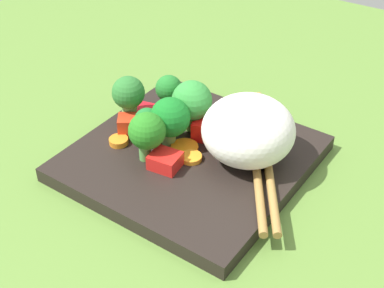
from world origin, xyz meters
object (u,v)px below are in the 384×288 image
square_plate (191,158)px  carrot_slice_0 (191,157)px  broccoli_floret_0 (169,90)px  chopstick_pair (261,154)px  rice_mound (248,130)px

square_plate → carrot_slice_0: bearing=124.2°
square_plate → broccoli_floret_0: broccoli_floret_0 is taller
carrot_slice_0 → chopstick_pair: size_ratio=0.11×
chopstick_pair → rice_mound: bearing=96.9°
broccoli_floret_0 → chopstick_pair: broccoli_floret_0 is taller
carrot_slice_0 → rice_mound: bearing=-145.1°
broccoli_floret_0 → chopstick_pair: size_ratio=0.24×
carrot_slice_0 → chopstick_pair: (-6.21, -4.43, 0.18)cm
rice_mound → broccoli_floret_0: rice_mound is taller
square_plate → broccoli_floret_0: bearing=-38.9°
broccoli_floret_0 → carrot_slice_0: size_ratio=2.26×
rice_mound → broccoli_floret_0: (12.00, -2.71, -0.33)cm
rice_mound → chopstick_pair: 3.61cm
rice_mound → carrot_slice_0: bearing=34.9°
broccoli_floret_0 → chopstick_pair: 13.68cm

